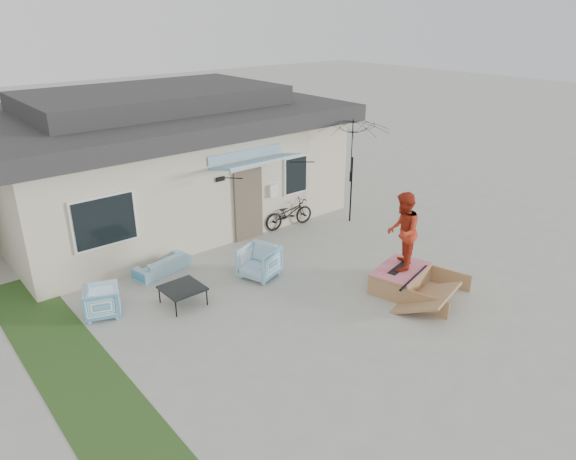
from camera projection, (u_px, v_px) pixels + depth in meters
ground at (328, 310)px, 11.98m from camera, size 90.00×90.00×0.00m
grass_strip at (65, 357)px, 10.35m from camera, size 1.40×8.00×0.01m
house at (158, 156)px, 16.92m from camera, size 10.80×8.49×4.10m
loveseat at (162, 262)px, 13.59m from camera, size 1.55×0.72×0.58m
armchair_left at (102, 300)px, 11.64m from camera, size 0.91×0.94×0.76m
armchair_right at (259, 261)px, 13.30m from camera, size 1.05×1.08×0.89m
coffee_table at (183, 296)px, 12.14m from camera, size 0.90×0.90×0.44m
bicycle at (289, 210)px, 16.34m from camera, size 1.74×0.75×1.08m
patio_umbrella at (352, 168)px, 16.34m from camera, size 2.34×2.18×2.20m
skate_ramp at (400, 278)px, 12.86m from camera, size 1.94×2.30×0.50m
skateboard at (399, 267)px, 12.78m from camera, size 0.88×0.39×0.05m
skater at (403, 230)px, 12.40m from camera, size 1.17×1.12×1.90m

